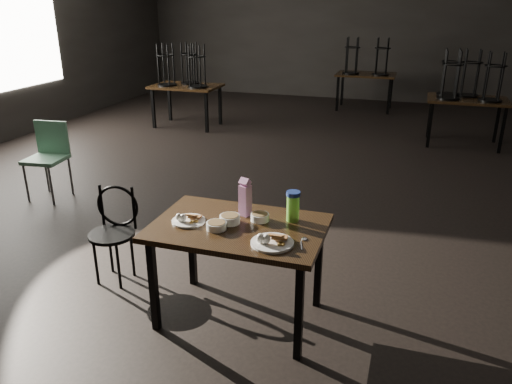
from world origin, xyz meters
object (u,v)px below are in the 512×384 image
(juice_carton, at_px, (245,198))
(school_chair, at_px, (48,153))
(bentwood_chair, at_px, (114,226))
(water_bottle, at_px, (293,206))
(main_table, at_px, (239,235))

(juice_carton, height_order, school_chair, juice_carton)
(bentwood_chair, bearing_deg, water_bottle, -9.63)
(main_table, height_order, bentwood_chair, bentwood_chair)
(bentwood_chair, bearing_deg, juice_carton, -10.50)
(main_table, distance_m, school_chair, 3.35)
(main_table, xyz_separation_m, water_bottle, (0.34, 0.19, 0.19))
(school_chair, bearing_deg, bentwood_chair, -43.90)
(bentwood_chair, height_order, school_chair, school_chair)
(water_bottle, bearing_deg, school_chair, 156.59)
(juice_carton, xyz_separation_m, water_bottle, (0.35, 0.01, -0.02))
(juice_carton, xyz_separation_m, school_chair, (-2.92, 1.43, -0.34))
(bentwood_chair, distance_m, school_chair, 2.24)
(main_table, relative_size, bentwood_chair, 1.52)
(school_chair, bearing_deg, juice_carton, -31.85)
(juice_carton, bearing_deg, main_table, -86.04)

